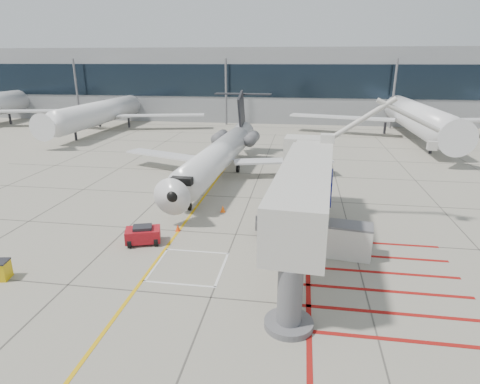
# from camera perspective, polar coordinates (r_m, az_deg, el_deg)

# --- Properties ---
(ground_plane) EXTENTS (260.00, 260.00, 0.00)m
(ground_plane) POSITION_cam_1_polar(r_m,az_deg,el_deg) (24.85, -2.13, -9.80)
(ground_plane) COLOR gray
(ground_plane) RESTS_ON ground
(regional_jet) EXTENTS (25.33, 31.23, 7.88)m
(regional_jet) POSITION_cam_1_polar(r_m,az_deg,el_deg) (38.53, -4.04, 6.60)
(regional_jet) COLOR silver
(regional_jet) RESTS_ON ground_plane
(jet_bridge) EXTENTS (10.74, 20.22, 7.83)m
(jet_bridge) POSITION_cam_1_polar(r_m,az_deg,el_deg) (23.74, 9.10, -1.08)
(jet_bridge) COLOR beige
(jet_bridge) RESTS_ON ground_plane
(pushback_tug) EXTENTS (2.58, 2.05, 1.31)m
(pushback_tug) POSITION_cam_1_polar(r_m,az_deg,el_deg) (27.59, -13.64, -5.85)
(pushback_tug) COLOR #A8101A
(pushback_tug) RESTS_ON ground_plane
(baggage_cart) EXTENTS (2.06, 1.41, 1.23)m
(baggage_cart) POSITION_cam_1_polar(r_m,az_deg,el_deg) (28.21, 4.17, -4.89)
(baggage_cart) COLOR #525257
(baggage_cart) RESTS_ON ground_plane
(ground_power_unit) EXTENTS (2.87, 1.94, 2.11)m
(ground_power_unit) POSITION_cam_1_polar(r_m,az_deg,el_deg) (25.91, 15.30, -6.65)
(ground_power_unit) COLOR silver
(ground_power_unit) RESTS_ON ground_plane
(cone_nose) EXTENTS (0.36, 0.36, 0.49)m
(cone_nose) POSITION_cam_1_polar(r_m,az_deg,el_deg) (29.20, -8.84, -5.04)
(cone_nose) COLOR #FC410D
(cone_nose) RESTS_ON ground_plane
(cone_side) EXTENTS (0.40, 0.40, 0.55)m
(cone_side) POSITION_cam_1_polar(r_m,az_deg,el_deg) (32.39, -2.46, -2.39)
(cone_side) COLOR #FB5C0D
(cone_side) RESTS_ON ground_plane
(terminal_building) EXTENTS (180.00, 28.00, 14.00)m
(terminal_building) POSITION_cam_1_polar(r_m,az_deg,el_deg) (91.83, 12.75, 14.87)
(terminal_building) COLOR gray
(terminal_building) RESTS_ON ground_plane
(terminal_glass_band) EXTENTS (180.00, 0.10, 6.00)m
(terminal_glass_band) POSITION_cam_1_polar(r_m,az_deg,el_deg) (77.79, 13.44, 15.04)
(terminal_glass_band) COLOR black
(terminal_glass_band) RESTS_ON ground_plane
(bg_aircraft_b) EXTENTS (33.95, 37.72, 11.32)m
(bg_aircraft_b) POSITION_cam_1_polar(r_m,az_deg,el_deg) (75.85, -18.42, 12.77)
(bg_aircraft_b) COLOR silver
(bg_aircraft_b) RESTS_ON ground_plane
(bg_aircraft_c) EXTENTS (37.87, 42.08, 12.62)m
(bg_aircraft_c) POSITION_cam_1_polar(r_m,az_deg,el_deg) (69.83, 23.29, 12.38)
(bg_aircraft_c) COLOR silver
(bg_aircraft_c) RESTS_ON ground_plane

